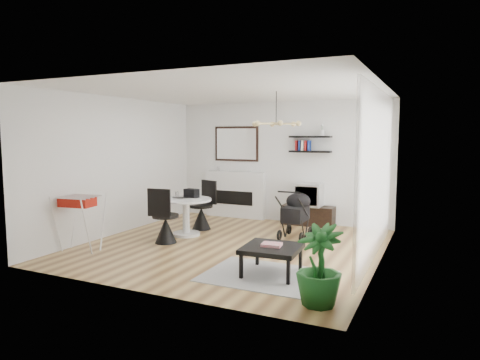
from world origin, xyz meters
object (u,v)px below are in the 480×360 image
at_px(dining_table, 186,211).
at_px(fireplace, 235,189).
at_px(tv_console, 308,215).
at_px(drying_rack, 80,222).
at_px(coffee_table, 272,249).
at_px(stroller, 296,216).
at_px(crt_tv, 309,195).
at_px(potted_plant, 319,265).

bearing_deg(dining_table, fireplace, 88.21).
xyz_separation_m(tv_console, drying_rack, (-2.90, -3.67, 0.29)).
bearing_deg(dining_table, coffee_table, -32.59).
distance_m(dining_table, drying_rack, 1.99).
relative_size(stroller, coffee_table, 1.17).
bearing_deg(tv_console, crt_tv, -14.88).
bearing_deg(stroller, dining_table, -158.23).
bearing_deg(fireplace, dining_table, -91.79).
height_order(tv_console, dining_table, dining_table).
xyz_separation_m(tv_console, crt_tv, (0.01, -0.00, 0.46)).
bearing_deg(crt_tv, tv_console, 165.12).
height_order(tv_console, crt_tv, crt_tv).
distance_m(fireplace, potted_plant, 5.42).
height_order(fireplace, potted_plant, fireplace).
xyz_separation_m(crt_tv, dining_table, (-1.90, -1.95, -0.19)).
relative_size(fireplace, tv_console, 1.91).
bearing_deg(dining_table, drying_rack, -120.61).
bearing_deg(fireplace, stroller, -34.60).
xyz_separation_m(crt_tv, drying_rack, (-2.92, -3.67, -0.17)).
height_order(crt_tv, coffee_table, crt_tv).
xyz_separation_m(dining_table, potted_plant, (3.24, -2.30, -0.01)).
distance_m(tv_console, coffee_table, 3.50).
relative_size(tv_console, dining_table, 1.14).
relative_size(tv_console, potted_plant, 1.20).
xyz_separation_m(stroller, coffee_table, (0.37, -2.26, -0.05)).
xyz_separation_m(tv_console, coffee_table, (0.47, -3.47, 0.15)).
relative_size(tv_console, drying_rack, 1.19).
relative_size(coffee_table, potted_plant, 0.87).
bearing_deg(drying_rack, dining_table, 51.42).
distance_m(fireplace, tv_console, 1.89).
xyz_separation_m(fireplace, crt_tv, (1.84, -0.13, -0.01)).
relative_size(crt_tv, potted_plant, 0.60).
height_order(stroller, coffee_table, stroller).
height_order(drying_rack, coffee_table, drying_rack).
bearing_deg(drying_rack, coffee_table, -4.52).
distance_m(fireplace, drying_rack, 3.96).
xyz_separation_m(crt_tv, stroller, (0.10, -1.20, -0.26)).
distance_m(tv_console, stroller, 1.22).
height_order(fireplace, crt_tv, fireplace).
xyz_separation_m(stroller, potted_plant, (1.24, -3.05, 0.06)).
xyz_separation_m(dining_table, stroller, (2.00, 0.75, -0.07)).
xyz_separation_m(fireplace, dining_table, (-0.07, -2.09, -0.21)).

